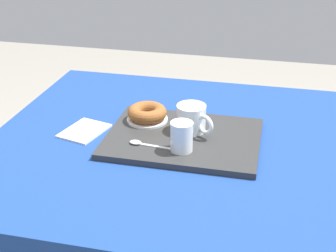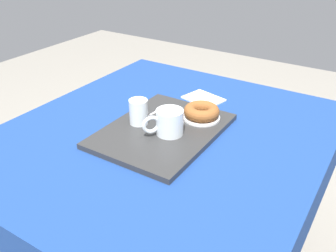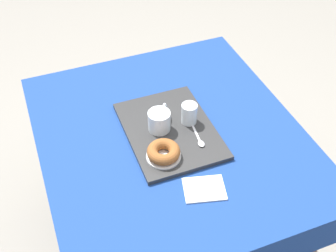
{
  "view_description": "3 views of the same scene",
  "coord_description": "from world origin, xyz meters",
  "views": [
    {
      "loc": [
        0.24,
        -1.2,
        1.38
      ],
      "look_at": [
        -0.04,
        -0.0,
        0.77
      ],
      "focal_mm": 51.03,
      "sensor_mm": 36.0,
      "label": 1
    },
    {
      "loc": [
        0.87,
        0.57,
        1.32
      ],
      "look_at": [
        -0.01,
        0.01,
        0.74
      ],
      "focal_mm": 39.4,
      "sensor_mm": 36.0,
      "label": 2
    },
    {
      "loc": [
        -1.1,
        0.43,
        1.89
      ],
      "look_at": [
        -0.01,
        0.01,
        0.78
      ],
      "focal_mm": 46.1,
      "sensor_mm": 36.0,
      "label": 3
    }
  ],
  "objects": [
    {
      "name": "dining_table",
      "position": [
        0.0,
        0.0,
        0.61
      ],
      "size": [
        1.11,
        0.99,
        0.72
      ],
      "color": "navy",
      "rests_on": "ground"
    },
    {
      "name": "serving_tray",
      "position": [
        0.01,
        0.0,
        0.73
      ],
      "size": [
        0.44,
        0.33,
        0.02
      ],
      "primitive_type": "cube",
      "color": "#2D2D2D",
      "rests_on": "dining_table"
    },
    {
      "name": "tea_mug_left",
      "position": [
        0.03,
        0.04,
        0.78
      ],
      "size": [
        0.12,
        0.1,
        0.08
      ],
      "color": "white",
      "rests_on": "serving_tray"
    },
    {
      "name": "water_glass_near",
      "position": [
        0.02,
        -0.08,
        0.78
      ],
      "size": [
        0.06,
        0.06,
        0.08
      ],
      "color": "white",
      "rests_on": "serving_tray"
    },
    {
      "name": "donut_plate_left",
      "position": [
        -0.12,
        0.07,
        0.74
      ],
      "size": [
        0.13,
        0.13,
        0.01
      ],
      "primitive_type": "cylinder",
      "color": "white",
      "rests_on": "serving_tray"
    },
    {
      "name": "sugar_donut_left",
      "position": [
        -0.12,
        0.07,
        0.77
      ],
      "size": [
        0.12,
        0.12,
        0.04
      ],
      "primitive_type": "torus",
      "color": "brown",
      "rests_on": "donut_plate_left"
    },
    {
      "name": "teaspoon_near",
      "position": [
        -0.1,
        -0.08,
        0.74
      ],
      "size": [
        0.13,
        0.03,
        0.01
      ],
      "rotation": [
        0.0,
        0.0,
        3.04
      ],
      "color": "silver",
      "rests_on": "serving_tray"
    },
    {
      "name": "paper_napkin",
      "position": [
        -0.29,
        -0.01,
        0.72
      ],
      "size": [
        0.14,
        0.16,
        0.01
      ],
      "primitive_type": "cube",
      "rotation": [
        0.0,
        0.0,
        -0.25
      ],
      "color": "white",
      "rests_on": "dining_table"
    }
  ]
}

